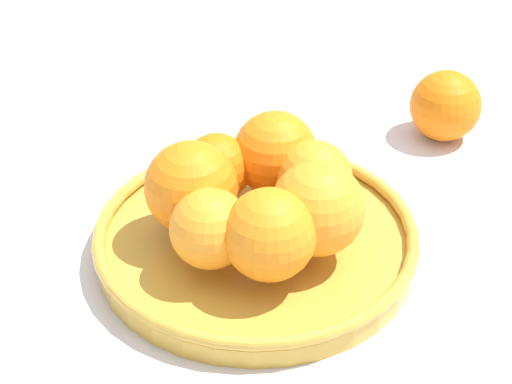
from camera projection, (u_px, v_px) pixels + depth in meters
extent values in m
plane|color=silver|center=(256.00, 253.00, 0.79)|extent=(4.00, 4.00, 0.00)
cylinder|color=gold|center=(256.00, 245.00, 0.78)|extent=(0.29, 0.29, 0.02)
torus|color=gold|center=(256.00, 231.00, 0.78)|extent=(0.30, 0.30, 0.01)
sphere|color=orange|center=(191.00, 187.00, 0.75)|extent=(0.08, 0.08, 0.08)
sphere|color=orange|center=(210.00, 229.00, 0.71)|extent=(0.07, 0.07, 0.07)
sphere|color=orange|center=(267.00, 235.00, 0.70)|extent=(0.08, 0.08, 0.08)
sphere|color=orange|center=(317.00, 208.00, 0.72)|extent=(0.08, 0.08, 0.08)
sphere|color=orange|center=(314.00, 178.00, 0.77)|extent=(0.07, 0.07, 0.07)
sphere|color=orange|center=(275.00, 153.00, 0.80)|extent=(0.08, 0.08, 0.08)
sphere|color=orange|center=(217.00, 168.00, 0.79)|extent=(0.06, 0.06, 0.06)
sphere|color=orange|center=(445.00, 106.00, 0.94)|extent=(0.08, 0.08, 0.08)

